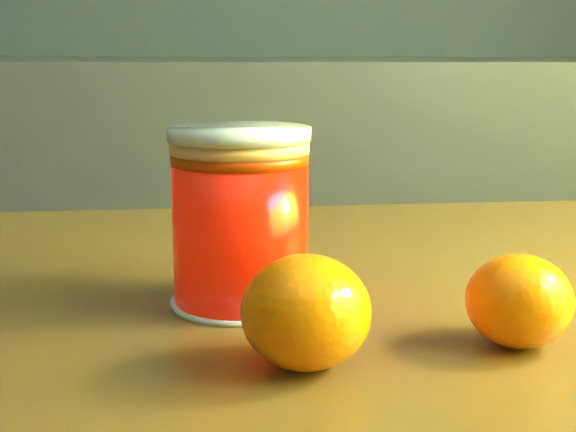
{
  "coord_description": "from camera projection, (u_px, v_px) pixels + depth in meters",
  "views": [
    {
      "loc": [
        0.64,
        -0.24,
        0.93
      ],
      "look_at": [
        0.64,
        0.27,
        0.82
      ],
      "focal_mm": 50.0,
      "sensor_mm": 36.0,
      "label": 1
    }
  ],
  "objects": [
    {
      "name": "kitchen_counter",
      "position": [
        2.0,
        268.0,
        1.76
      ],
      "size": [
        3.15,
        0.6,
        0.9
      ],
      "primitive_type": "cube",
      "color": "#434348",
      "rests_on": "ground"
    },
    {
      "name": "orange_front",
      "position": [
        306.0,
        312.0,
        0.42
      ],
      "size": [
        0.09,
        0.09,
        0.06
      ],
      "primitive_type": "ellipsoid",
      "rotation": [
        0.0,
        0.0,
        -0.36
      ],
      "color": "orange",
      "rests_on": "table"
    },
    {
      "name": "orange_back",
      "position": [
        519.0,
        301.0,
        0.45
      ],
      "size": [
        0.07,
        0.07,
        0.05
      ],
      "primitive_type": "ellipsoid",
      "rotation": [
        0.0,
        0.0,
        0.29
      ],
      "color": "orange",
      "rests_on": "table"
    },
    {
      "name": "juice_glass",
      "position": [
        241.0,
        219.0,
        0.51
      ],
      "size": [
        0.09,
        0.09,
        0.11
      ],
      "rotation": [
        0.0,
        0.0,
        0.28
      ],
      "color": "#FF1905",
      "rests_on": "table"
    }
  ]
}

